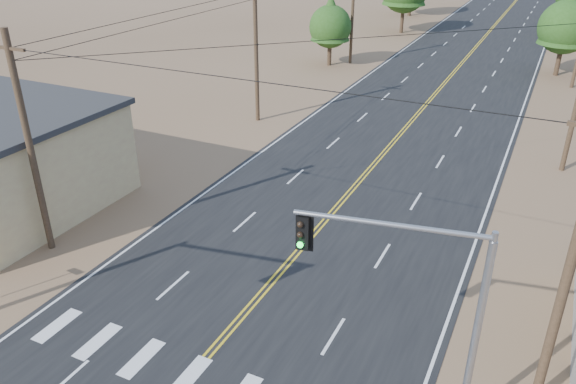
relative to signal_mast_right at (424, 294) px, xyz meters
The scene contains 8 objects.
road 21.94m from the signal_mast_right, 109.10° to the left, with size 15.00×200.00×0.02m, color black.
utility_pole_left_near 17.68m from the signal_mast_right, behind, with size 1.80×0.30×10.00m.
utility_pole_left_mid 28.35m from the signal_mast_right, 128.18° to the left, with size 1.80×0.30×10.00m.
utility_pole_left_far 45.77m from the signal_mast_right, 112.51° to the left, with size 1.80×0.30×10.00m.
utility_pole_right_near 4.19m from the signal_mast_right, 33.26° to the left, with size 1.80×0.30×10.00m.
signal_mast_right is the anchor object (origin of this frame).
tree_left_near 44.79m from the signal_mast_right, 115.32° to the left, with size 4.21×4.21×7.01m.
tree_right_near 46.30m from the signal_mast_right, 87.55° to the left, with size 4.93×4.93×8.22m.
Camera 1 is at (9.13, -3.21, 13.95)m, focal length 35.00 mm.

